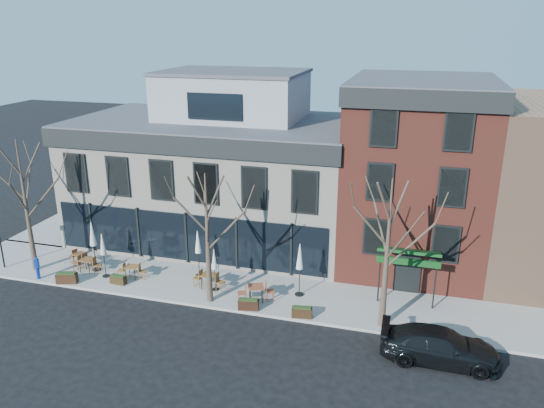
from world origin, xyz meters
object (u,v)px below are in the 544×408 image
(cafe_set_0, at_px, (80,258))
(umbrella_0, at_px, (93,237))
(call_box, at_px, (37,267))
(parked_sedan, at_px, (440,346))

(cafe_set_0, distance_m, umbrella_0, 2.18)
(cafe_set_0, relative_size, umbrella_0, 0.58)
(cafe_set_0, bearing_deg, umbrella_0, -15.10)
(call_box, height_order, cafe_set_0, call_box)
(parked_sedan, distance_m, cafe_set_0, 21.28)
(call_box, height_order, umbrella_0, umbrella_0)
(cafe_set_0, bearing_deg, call_box, -119.39)
(umbrella_0, bearing_deg, parked_sedan, -10.40)
(parked_sedan, relative_size, call_box, 3.79)
(cafe_set_0, bearing_deg, parked_sedan, -10.70)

